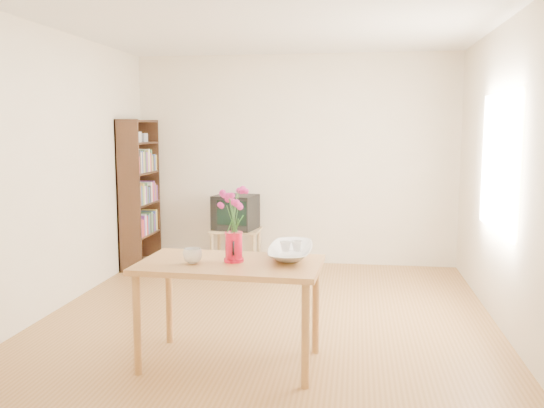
% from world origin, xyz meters
% --- Properties ---
extents(room, '(4.50, 4.50, 4.50)m').
position_xyz_m(room, '(0.03, 0.00, 1.30)').
color(room, brown).
rests_on(room, ground).
extents(table, '(1.31, 0.78, 0.75)m').
position_xyz_m(table, '(-0.11, -0.99, 0.66)').
color(table, '#986534').
rests_on(table, ground).
extents(tv_stand, '(0.60, 0.45, 0.46)m').
position_xyz_m(tv_stand, '(-0.70, 1.97, 0.39)').
color(tv_stand, tan).
rests_on(tv_stand, ground).
extents(bookshelf, '(0.28, 0.70, 1.80)m').
position_xyz_m(bookshelf, '(-1.85, 1.75, 0.84)').
color(bookshelf, black).
rests_on(bookshelf, ground).
extents(pitcher, '(0.14, 0.22, 0.22)m').
position_xyz_m(pitcher, '(-0.09, -0.98, 0.85)').
color(pitcher, red).
rests_on(pitcher, table).
extents(flowers, '(0.24, 0.24, 0.35)m').
position_xyz_m(flowers, '(-0.09, -0.98, 1.13)').
color(flowers, '#E1359D').
rests_on(flowers, pitcher).
extents(mug, '(0.18, 0.18, 0.10)m').
position_xyz_m(mug, '(-0.36, -1.07, 0.80)').
color(mug, white).
rests_on(mug, table).
extents(bowl, '(0.49, 0.49, 0.45)m').
position_xyz_m(bowl, '(0.30, -0.76, 0.98)').
color(bowl, white).
rests_on(bowl, table).
extents(teacup_a, '(0.09, 0.09, 0.06)m').
position_xyz_m(teacup_a, '(0.26, -0.76, 0.93)').
color(teacup_a, white).
rests_on(teacup_a, bowl).
extents(teacup_b, '(0.07, 0.07, 0.07)m').
position_xyz_m(teacup_b, '(0.34, -0.74, 0.93)').
color(teacup_b, white).
rests_on(teacup_b, bowl).
extents(television, '(0.55, 0.53, 0.42)m').
position_xyz_m(television, '(-0.70, 1.98, 0.67)').
color(television, black).
rests_on(television, tv_stand).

